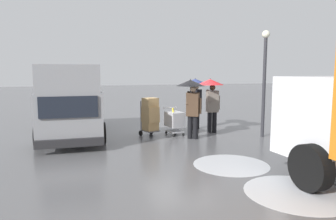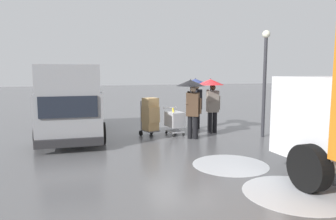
{
  "view_description": "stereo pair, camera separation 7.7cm",
  "coord_description": "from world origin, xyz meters",
  "px_view_note": "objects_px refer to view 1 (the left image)",
  "views": [
    {
      "loc": [
        4.34,
        11.13,
        2.38
      ],
      "look_at": [
        0.79,
        0.95,
        1.05
      ],
      "focal_mm": 32.92,
      "sensor_mm": 36.0,
      "label": 1
    },
    {
      "loc": [
        4.27,
        11.15,
        2.38
      ],
      "look_at": [
        0.79,
        0.95,
        1.05
      ],
      "focal_mm": 32.92,
      "sensor_mm": 36.0,
      "label": 2
    }
  ],
  "objects_px": {
    "cargo_van_parked_right": "(71,105)",
    "pedestrian_white_side": "(191,95)",
    "pedestrian_pink_side": "(196,91)",
    "shopping_cart_vendor": "(175,120)",
    "hand_dolly_boxes": "(150,115)",
    "street_lamp": "(265,72)",
    "pedestrian_black_side": "(211,93)"
  },
  "relations": [
    {
      "from": "pedestrian_black_side",
      "to": "pedestrian_white_side",
      "type": "bearing_deg",
      "value": 32.81
    },
    {
      "from": "shopping_cart_vendor",
      "to": "hand_dolly_boxes",
      "type": "relative_size",
      "value": 0.73
    },
    {
      "from": "cargo_van_parked_right",
      "to": "shopping_cart_vendor",
      "type": "relative_size",
      "value": 5.21
    },
    {
      "from": "shopping_cart_vendor",
      "to": "hand_dolly_boxes",
      "type": "distance_m",
      "value": 0.97
    },
    {
      "from": "pedestrian_white_side",
      "to": "pedestrian_pink_side",
      "type": "bearing_deg",
      "value": -118.83
    },
    {
      "from": "pedestrian_pink_side",
      "to": "pedestrian_black_side",
      "type": "xyz_separation_m",
      "value": [
        -0.25,
        0.91,
        0.0
      ]
    },
    {
      "from": "pedestrian_black_side",
      "to": "pedestrian_pink_side",
      "type": "bearing_deg",
      "value": -74.7
    },
    {
      "from": "shopping_cart_vendor",
      "to": "hand_dolly_boxes",
      "type": "height_order",
      "value": "hand_dolly_boxes"
    },
    {
      "from": "pedestrian_pink_side",
      "to": "street_lamp",
      "type": "bearing_deg",
      "value": 127.77
    },
    {
      "from": "street_lamp",
      "to": "pedestrian_white_side",
      "type": "bearing_deg",
      "value": -12.09
    },
    {
      "from": "cargo_van_parked_right",
      "to": "pedestrian_white_side",
      "type": "relative_size",
      "value": 2.53
    },
    {
      "from": "shopping_cart_vendor",
      "to": "street_lamp",
      "type": "relative_size",
      "value": 0.27
    },
    {
      "from": "hand_dolly_boxes",
      "to": "street_lamp",
      "type": "distance_m",
      "value": 4.45
    },
    {
      "from": "pedestrian_pink_side",
      "to": "pedestrian_black_side",
      "type": "bearing_deg",
      "value": 105.3
    },
    {
      "from": "street_lamp",
      "to": "pedestrian_black_side",
      "type": "bearing_deg",
      "value": -41.72
    },
    {
      "from": "pedestrian_pink_side",
      "to": "cargo_van_parked_right",
      "type": "bearing_deg",
      "value": 0.36
    },
    {
      "from": "shopping_cart_vendor",
      "to": "pedestrian_pink_side",
      "type": "xyz_separation_m",
      "value": [
        -1.24,
        -0.83,
        1.02
      ]
    },
    {
      "from": "shopping_cart_vendor",
      "to": "street_lamp",
      "type": "distance_m",
      "value": 3.73
    },
    {
      "from": "hand_dolly_boxes",
      "to": "pedestrian_black_side",
      "type": "height_order",
      "value": "pedestrian_black_side"
    },
    {
      "from": "hand_dolly_boxes",
      "to": "street_lamp",
      "type": "relative_size",
      "value": 0.37
    },
    {
      "from": "cargo_van_parked_right",
      "to": "hand_dolly_boxes",
      "type": "height_order",
      "value": "cargo_van_parked_right"
    },
    {
      "from": "street_lamp",
      "to": "pedestrian_pink_side",
      "type": "bearing_deg",
      "value": -52.23
    },
    {
      "from": "cargo_van_parked_right",
      "to": "pedestrian_pink_side",
      "type": "relative_size",
      "value": 2.53
    },
    {
      "from": "cargo_van_parked_right",
      "to": "pedestrian_black_side",
      "type": "bearing_deg",
      "value": 170.46
    },
    {
      "from": "shopping_cart_vendor",
      "to": "pedestrian_pink_side",
      "type": "bearing_deg",
      "value": -146.18
    },
    {
      "from": "cargo_van_parked_right",
      "to": "pedestrian_black_side",
      "type": "distance_m",
      "value": 5.29
    },
    {
      "from": "pedestrian_pink_side",
      "to": "street_lamp",
      "type": "relative_size",
      "value": 0.56
    },
    {
      "from": "pedestrian_white_side",
      "to": "street_lamp",
      "type": "relative_size",
      "value": 0.56
    },
    {
      "from": "pedestrian_pink_side",
      "to": "pedestrian_white_side",
      "type": "distance_m",
      "value": 1.89
    },
    {
      "from": "pedestrian_pink_side",
      "to": "pedestrian_white_side",
      "type": "relative_size",
      "value": 1.0
    },
    {
      "from": "pedestrian_pink_side",
      "to": "hand_dolly_boxes",
      "type": "bearing_deg",
      "value": 19.68
    },
    {
      "from": "pedestrian_black_side",
      "to": "pedestrian_white_side",
      "type": "relative_size",
      "value": 1.0
    }
  ]
}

